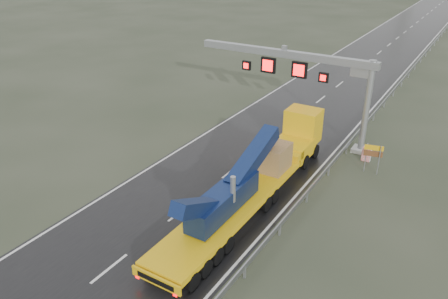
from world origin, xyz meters
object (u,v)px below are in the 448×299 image
Objects in this scene: heavy_haul_truck at (263,169)px; exit_sign_pair at (373,153)px; striped_barrier at (366,154)px; sign_gantry at (308,72)px.

heavy_haul_truck is 8.24m from exit_sign_pair.
exit_sign_pair is at bearing -65.02° from striped_barrier.
heavy_haul_truck reaches higher than exit_sign_pair.
sign_gantry is at bearing 167.33° from striped_barrier.
striped_barrier is at bearing 59.86° from heavy_haul_truck.
heavy_haul_truck is (1.01, -9.29, -3.93)m from sign_gantry.
heavy_haul_truck is at bearing -119.36° from striped_barrier.
exit_sign_pair is at bearing -25.49° from sign_gantry.
heavy_haul_truck is at bearing -144.41° from exit_sign_pair.
heavy_haul_truck is 17.20× the size of striped_barrier.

